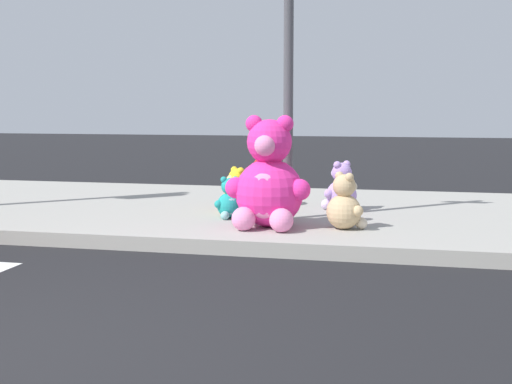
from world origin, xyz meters
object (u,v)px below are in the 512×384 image
(plush_pink_large, at_px, (269,183))
(plush_lavender, at_px, (340,190))
(plush_tan, at_px, (345,206))
(plush_yellow, at_px, (236,194))
(plush_teal, at_px, (230,202))
(plush_red, at_px, (261,186))
(sign_pole, at_px, (288,68))

(plush_pink_large, distance_m, plush_lavender, 1.54)
(plush_tan, height_order, plush_yellow, plush_tan)
(plush_teal, xyz_separation_m, plush_tan, (1.36, -0.41, 0.05))
(plush_red, relative_size, plush_yellow, 1.20)
(plush_tan, xyz_separation_m, plush_lavender, (-0.19, 1.32, 0.01))
(sign_pole, relative_size, plush_teal, 6.65)
(plush_teal, height_order, plush_tan, plush_tan)
(plush_tan, height_order, plush_red, plush_red)
(plush_pink_large, height_order, plush_red, plush_pink_large)
(plush_lavender, bearing_deg, plush_pink_large, -113.83)
(plush_red, bearing_deg, plush_lavender, -3.62)
(plush_tan, bearing_deg, plush_pink_large, -174.67)
(plush_lavender, bearing_deg, sign_pole, -122.46)
(plush_red, bearing_deg, plush_teal, -98.92)
(sign_pole, distance_m, plush_teal, 1.64)
(plush_pink_large, distance_m, plush_tan, 0.84)
(plush_red, relative_size, plush_lavender, 1.08)
(plush_pink_large, relative_size, plush_tan, 1.98)
(plush_tan, bearing_deg, plush_red, 131.00)
(plush_tan, bearing_deg, plush_yellow, 148.49)
(plush_pink_large, xyz_separation_m, plush_yellow, (-0.59, 0.93, -0.25))
(plush_pink_large, relative_size, plush_red, 1.79)
(plush_red, bearing_deg, plush_yellow, -110.04)
(sign_pole, relative_size, plush_pink_large, 2.70)
(plush_teal, xyz_separation_m, plush_red, (0.15, 0.98, 0.07))
(plush_lavender, bearing_deg, plush_teal, -142.03)
(plush_teal, relative_size, plush_lavender, 0.79)
(sign_pole, xyz_separation_m, plush_teal, (-0.65, -0.10, -1.51))
(plush_tan, distance_m, plush_lavender, 1.33)
(plush_pink_large, height_order, plush_yellow, plush_pink_large)
(plush_pink_large, xyz_separation_m, plush_tan, (0.80, 0.08, -0.23))
(plush_pink_large, distance_m, plush_red, 1.53)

